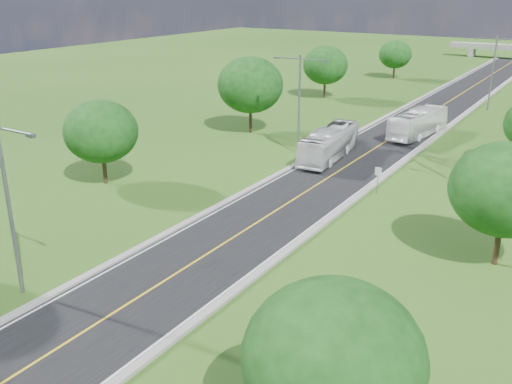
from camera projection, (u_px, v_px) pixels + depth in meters
ground at (402, 131)px, 67.52m from camera, size 260.00×260.00×0.00m
road at (418, 121)px, 72.27m from camera, size 8.00×150.00×0.06m
curb_left at (386, 117)px, 74.37m from camera, size 0.50×150.00×0.22m
curb_right at (452, 125)px, 70.12m from camera, size 0.50×150.00×0.22m
speed_limit_sign at (378, 176)px, 46.87m from camera, size 0.55×0.09×2.40m
streetlight_near_left at (7, 195)px, 30.32m from camera, size 5.90×0.25×10.00m
streetlight_mid_left at (299, 96)px, 56.54m from camera, size 5.90×0.25×10.00m
streetlight_far_right at (493, 67)px, 76.77m from camera, size 5.90×0.25×10.00m
tree_lb at (101, 132)px, 48.48m from camera, size 6.30×6.30×7.33m
tree_lc at (250, 85)px, 65.14m from camera, size 7.56×7.56×8.79m
tree_ld at (325, 65)px, 85.43m from camera, size 6.72×6.72×7.82m
tree_le at (395, 54)px, 103.46m from camera, size 5.88×5.88×6.84m
tree_ra at (333, 358)px, 19.19m from camera, size 6.30×6.30×7.33m
tree_rb at (506, 189)px, 33.97m from camera, size 6.72×6.72×7.82m
bus_outbound at (418, 123)px, 64.71m from camera, size 3.90×11.14×3.04m
bus_inbound at (329, 143)px, 56.44m from camera, size 3.60×11.21×3.07m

